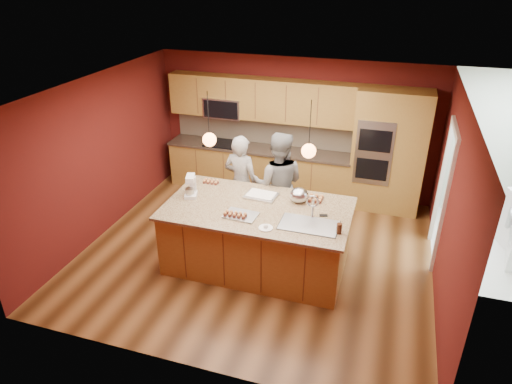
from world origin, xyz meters
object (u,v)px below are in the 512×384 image
(island, at_px, (258,236))
(person_right, at_px, (278,185))
(stand_mixer, at_px, (191,187))
(mixing_bowl, at_px, (299,195))
(person_left, at_px, (241,183))

(island, xyz_separation_m, person_right, (0.03, 1.03, 0.40))
(stand_mixer, bearing_deg, mixing_bowl, -6.74)
(island, distance_m, person_left, 1.25)
(person_right, height_order, stand_mixer, person_right)
(stand_mixer, height_order, mixing_bowl, stand_mixer)
(person_right, xyz_separation_m, stand_mixer, (-1.13, -0.98, 0.24))
(person_left, relative_size, stand_mixer, 4.99)
(island, xyz_separation_m, stand_mixer, (-1.10, 0.05, 0.65))
(island, height_order, mixing_bowl, island)
(stand_mixer, bearing_deg, island, -19.96)
(island, height_order, stand_mixer, island)
(island, relative_size, person_right, 1.50)
(stand_mixer, xyz_separation_m, mixing_bowl, (1.64, 0.31, -0.04))
(stand_mixer, bearing_deg, person_left, 46.49)
(person_right, height_order, mixing_bowl, person_right)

